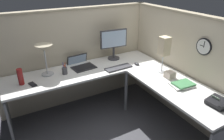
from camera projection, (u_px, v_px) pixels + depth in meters
ground_plane at (122, 118)px, 3.24m from camera, size 6.80×6.80×0.00m
cubicle_wall_back at (77, 57)px, 3.44m from camera, size 2.57×0.12×1.58m
cubicle_wall_right at (183, 67)px, 3.08m from camera, size 0.12×2.37×1.58m
desk at (116, 86)px, 2.87m from camera, size 2.35×2.15×0.73m
monitor at (114, 42)px, 3.40m from camera, size 0.46×0.20×0.50m
laptop at (81, 64)px, 3.25m from camera, size 0.38×0.41×0.22m
keyboard at (119, 68)px, 3.17m from camera, size 0.44×0.16×0.02m
computer_mouse at (137, 64)px, 3.29m from camera, size 0.06×0.10×0.03m
desk_lamp_dome at (44, 50)px, 2.83m from camera, size 0.24×0.24×0.44m
pen_cup at (65, 71)px, 2.98m from camera, size 0.08×0.08×0.18m
cell_phone at (33, 84)px, 2.71m from camera, size 0.10×0.16×0.01m
thermos_flask at (20, 77)px, 2.68m from camera, size 0.07×0.07×0.22m
office_phone at (218, 103)px, 2.27m from camera, size 0.20×0.21×0.11m
book_stack at (182, 85)px, 2.67m from camera, size 0.31×0.26×0.04m
desk_lamp_paper at (164, 47)px, 2.90m from camera, size 0.13×0.13×0.53m
tissue_box at (170, 75)px, 2.87m from camera, size 0.12×0.12×0.09m
wall_clock at (204, 47)px, 2.62m from camera, size 0.04×0.22×0.22m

